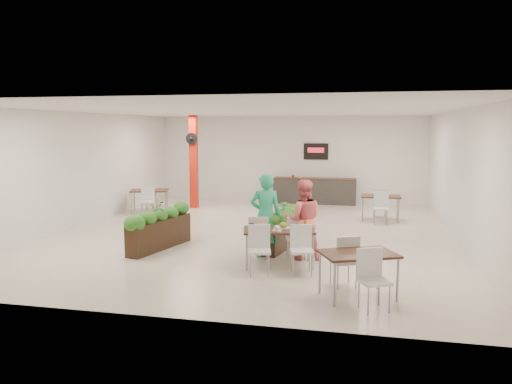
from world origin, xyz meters
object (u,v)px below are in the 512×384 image
diner_man (266,215)px  side_table_a (149,193)px  diner_woman (303,219)px  side_table_b (381,200)px  planter_left (160,226)px  side_table_c (358,260)px  main_table (278,235)px  service_counter (314,190)px  red_column (194,161)px  planter_right (284,226)px

diner_man → side_table_a: diner_man is taller
diner_man → diner_woman: size_ratio=1.07×
side_table_a → side_table_b: size_ratio=1.03×
planter_left → side_table_c: size_ratio=1.28×
main_table → side_table_a: same height
service_counter → planter_left: (-2.76, -7.73, 0.04)m
red_column → side_table_a: red_column is taller
service_counter → planter_left: service_counter is taller
red_column → side_table_c: size_ratio=1.94×
planter_left → side_table_b: planter_left is taller
main_table → side_table_b: (2.13, 5.60, -0.01)m
diner_woman → side_table_c: size_ratio=1.03×
service_counter → side_table_a: service_counter is taller
diner_woman → side_table_c: bearing=104.5°
service_counter → diner_man: service_counter is taller
planter_right → side_table_a: planter_right is taller
diner_man → side_table_a: bearing=-57.9°
planter_left → side_table_b: size_ratio=1.30×
side_table_a → planter_left: bearing=-81.3°
planter_left → main_table: bearing=-16.1°
diner_woman → side_table_c: 2.54m
service_counter → side_table_c: (1.73, -10.15, 0.13)m
main_table → side_table_a: 7.54m
planter_left → side_table_c: 5.10m
service_counter → diner_woman: service_counter is taller
main_table → diner_woman: bearing=58.1°
red_column → service_counter: red_column is taller
side_table_c → service_counter: bearing=74.7°
diner_man → red_column: bearing=-71.5°
planter_left → planter_right: (2.76, 0.71, -0.03)m
service_counter → planter_left: bearing=-109.6°
diner_woman → side_table_b: (1.73, 4.95, -0.22)m
side_table_a → diner_man: bearing=-62.8°
main_table → diner_woman: 0.80m
main_table → side_table_c: size_ratio=1.13×
diner_woman → side_table_c: diner_woman is taller
planter_left → side_table_c: planter_left is taller
red_column → planter_right: red_column is taller
diner_man → side_table_a: (-4.84, 4.78, -0.27)m
service_counter → diner_man: bearing=-91.8°
main_table → planter_right: size_ratio=0.92×
red_column → planter_right: size_ratio=1.59×
diner_man → planter_right: (0.25, 0.89, -0.40)m
main_table → red_column: bearing=121.7°
diner_woman → side_table_b: bearing=-122.5°
diner_woman → side_table_a: 7.40m
planter_right → planter_left: bearing=-165.5°
diner_man → planter_right: size_ratio=0.90×
red_column → planter_left: 6.10m
service_counter → planter_left: size_ratio=1.43×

